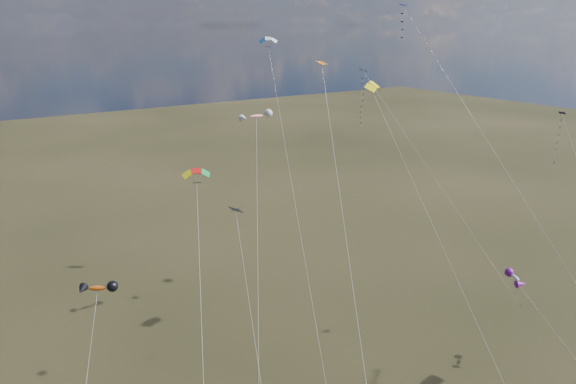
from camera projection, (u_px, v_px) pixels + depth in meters
diamond_black_high at (370, 108)px, 64.47m from camera, size 14.52×17.46×29.42m
diamond_navy_tall at (425, 57)px, 56.16m from camera, size 8.34×28.94×36.77m
diamond_black_mid at (248, 290)px, 39.02m from camera, size 3.43×12.04×20.94m
diamond_navy_right at (563, 153)px, 52.91m from camera, size 2.15×15.46×26.15m
diamond_orange_center at (344, 221)px, 39.05m from camera, size 9.62×21.57×31.64m
parafoil_yellow at (375, 86)px, 53.26m from camera, size 2.61×21.81×29.30m
parafoil_blue_white at (269, 41)px, 66.16m from camera, size 10.60×26.96×33.47m
parafoil_tricolor at (196, 173)px, 41.18m from camera, size 7.73×14.73×23.87m
novelty_orange_black at (97, 289)px, 37.75m from camera, size 7.13×8.37×16.55m
novelty_white_purple at (516, 279)px, 43.34m from camera, size 7.12×12.01×14.59m
novelty_redwhite_stripe at (256, 117)px, 57.87m from camera, size 12.36×18.42×25.30m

